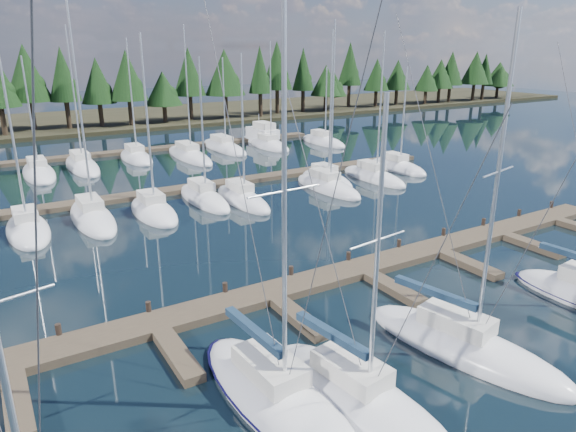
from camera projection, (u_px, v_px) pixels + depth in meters
ground at (261, 216)px, 39.50m from camera, size 260.00×260.00×0.00m
far_shore at (95, 121)px, 88.10m from camera, size 220.00×30.00×0.60m
main_dock at (366, 273)px, 29.18m from camera, size 44.00×6.13×0.90m
back_docks at (174, 166)px, 55.33m from camera, size 50.00×21.80×0.40m
front_sailboat_1 at (277, 396)px, 18.75m from camera, size 3.72×9.84×14.88m
front_sailboat_2 at (358, 398)px, 18.65m from camera, size 3.98×9.17×11.99m
front_sailboat_3 at (463, 346)px, 21.91m from camera, size 4.75×9.79×14.54m
back_sailboat_rows at (191, 174)px, 51.45m from camera, size 46.84×32.69×16.70m
motor_yacht_right at (263, 139)px, 69.43m from camera, size 3.45×9.40×4.65m
tree_line at (99, 81)px, 77.64m from camera, size 187.86×11.98×13.80m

